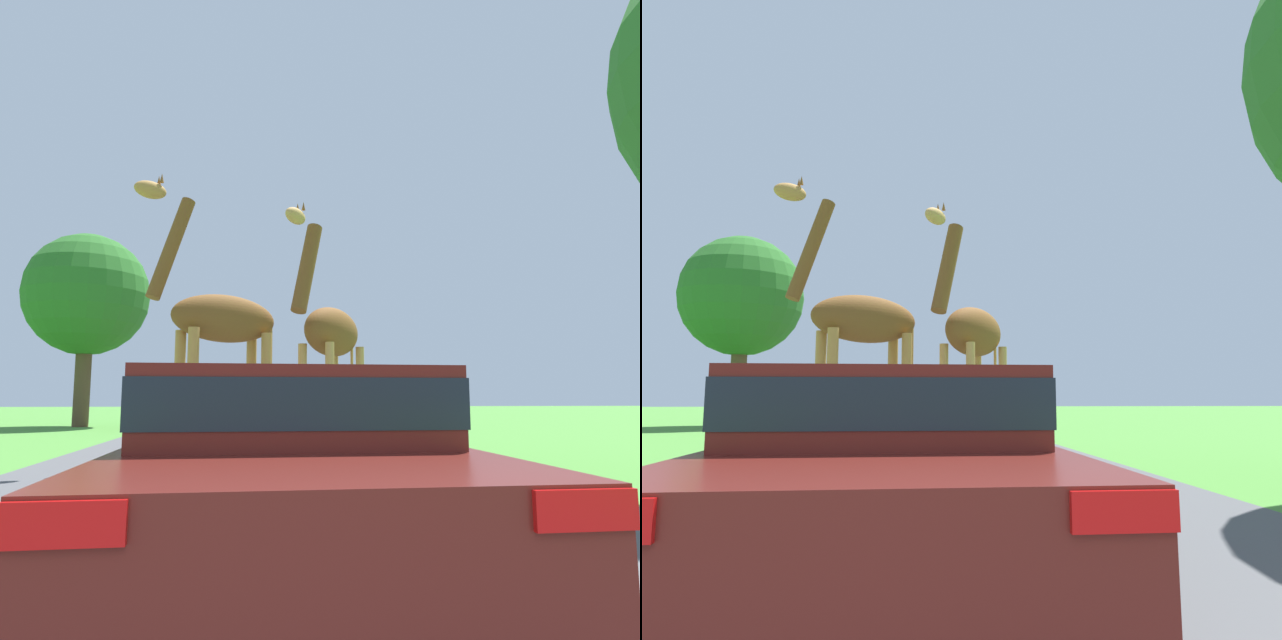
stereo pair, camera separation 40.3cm
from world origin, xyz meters
TOP-DOWN VIEW (x-y plane):
  - road at (0.00, 30.00)m, footprint 7.28×120.00m
  - giraffe_near_road at (1.38, 11.61)m, footprint 1.93×2.20m
  - giraffe_companion at (-0.72, 10.77)m, footprint 2.62×1.74m
  - car_lead_maroon at (0.02, 4.36)m, footprint 1.93×4.12m
  - car_queue_right at (1.41, 18.03)m, footprint 1.73×4.66m
  - car_queue_left at (2.81, 23.53)m, footprint 1.75×4.49m
  - car_far_ahead at (-1.40, 26.88)m, footprint 1.71×4.79m
  - car_verge_right at (-2.50, 21.70)m, footprint 1.79×4.02m
  - tree_centre_back at (-6.44, 23.62)m, footprint 4.78×4.78m

SIDE VIEW (x-z plane):
  - road at x=0.00m, z-range 0.00..0.00m
  - car_lead_maroon at x=0.02m, z-range 0.05..1.29m
  - car_queue_right at x=1.41m, z-range 0.05..1.35m
  - car_verge_right at x=-2.50m, z-range 0.05..1.35m
  - car_far_ahead at x=-1.40m, z-range 0.06..1.36m
  - car_queue_left at x=2.81m, z-range 0.05..1.48m
  - giraffe_companion at x=-0.72m, z-range -0.14..4.74m
  - giraffe_near_road at x=1.38m, z-range -0.05..4.68m
  - tree_centre_back at x=-6.44m, z-range 1.32..8.83m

